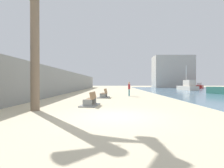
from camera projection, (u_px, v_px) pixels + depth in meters
ground_plane at (114, 93)px, 26.30m from camera, size 120.00×120.00×0.00m
seawall at (66, 82)px, 26.33m from camera, size 0.80×64.00×3.42m
palm_tree at (35, 5)px, 9.92m from camera, size 2.98×2.99×8.51m
bench_near at (90, 102)px, 12.14m from camera, size 1.32×2.20×0.98m
bench_far at (104, 95)px, 18.53m from camera, size 1.29×2.20×0.98m
person_walking at (129, 88)px, 20.36m from camera, size 0.28×0.50×1.71m
boat_mid_bay at (200, 86)px, 48.67m from camera, size 4.03×5.03×1.54m
boat_far_left at (188, 86)px, 36.06m from camera, size 2.03×6.58×5.29m
harbor_building at (173, 72)px, 54.15m from camera, size 12.00×6.00×9.95m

